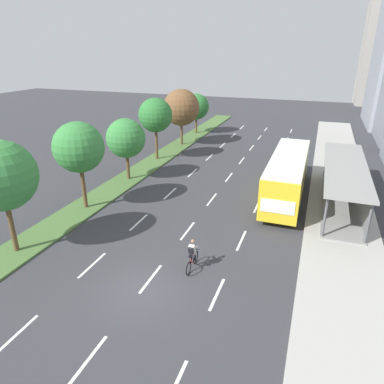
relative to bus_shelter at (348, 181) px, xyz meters
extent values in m
plane|color=#38383D|center=(-9.53, -14.23, -1.87)|extent=(140.00, 140.00, 0.00)
cube|color=#4C7038|center=(-17.83, 5.77, -1.81)|extent=(2.60, 52.00, 0.12)
cube|color=#ADAAA3|center=(-0.28, 5.77, -1.79)|extent=(4.50, 52.00, 0.15)
cube|color=white|center=(-13.03, -18.50, -1.86)|extent=(0.14, 2.47, 0.01)
cube|color=white|center=(-13.03, -13.19, -1.86)|extent=(0.14, 2.47, 0.01)
cube|color=white|center=(-13.03, -7.88, -1.86)|extent=(0.14, 2.47, 0.01)
cube|color=white|center=(-13.03, -2.57, -1.86)|extent=(0.14, 2.47, 0.01)
cube|color=white|center=(-13.03, 2.73, -1.86)|extent=(0.14, 2.47, 0.01)
cube|color=white|center=(-13.03, 8.04, -1.86)|extent=(0.14, 2.47, 0.01)
cube|color=white|center=(-13.03, 13.35, -1.86)|extent=(0.14, 2.47, 0.01)
cube|color=white|center=(-13.03, 18.66, -1.86)|extent=(0.14, 2.47, 0.01)
cube|color=white|center=(-13.03, 23.97, -1.86)|extent=(0.14, 2.47, 0.01)
cube|color=white|center=(-9.53, -18.50, -1.86)|extent=(0.14, 2.47, 0.01)
cube|color=white|center=(-9.53, -13.19, -1.86)|extent=(0.14, 2.47, 0.01)
cube|color=white|center=(-9.53, -7.88, -1.86)|extent=(0.14, 2.47, 0.01)
cube|color=white|center=(-9.53, -2.57, -1.86)|extent=(0.14, 2.47, 0.01)
cube|color=white|center=(-9.53, 2.73, -1.86)|extent=(0.14, 2.47, 0.01)
cube|color=white|center=(-9.53, 8.04, -1.86)|extent=(0.14, 2.47, 0.01)
cube|color=white|center=(-9.53, 13.35, -1.86)|extent=(0.14, 2.47, 0.01)
cube|color=white|center=(-9.53, 18.66, -1.86)|extent=(0.14, 2.47, 0.01)
cube|color=white|center=(-9.53, 23.97, -1.86)|extent=(0.14, 2.47, 0.01)
cube|color=white|center=(-6.03, -13.19, -1.86)|extent=(0.14, 2.47, 0.01)
cube|color=white|center=(-6.03, -7.88, -1.86)|extent=(0.14, 2.47, 0.01)
cube|color=white|center=(-6.03, -2.57, -1.86)|extent=(0.14, 2.47, 0.01)
cube|color=white|center=(-6.03, 2.73, -1.86)|extent=(0.14, 2.47, 0.01)
cube|color=white|center=(-6.03, 8.04, -1.86)|extent=(0.14, 2.47, 0.01)
cube|color=white|center=(-6.03, 13.35, -1.86)|extent=(0.14, 2.47, 0.01)
cube|color=white|center=(-6.03, 18.66, -1.86)|extent=(0.14, 2.47, 0.01)
cube|color=white|center=(-6.03, 23.97, -1.86)|extent=(0.14, 2.47, 0.01)
cube|color=gray|center=(-0.28, 0.00, -1.67)|extent=(2.60, 12.66, 0.10)
cylinder|color=#56565B|center=(-1.46, -6.08, -0.32)|extent=(0.16, 0.16, 2.60)
cylinder|color=#56565B|center=(-1.46, 6.08, -0.32)|extent=(0.16, 0.16, 2.60)
cylinder|color=#56565B|center=(0.90, -6.08, -0.32)|extent=(0.16, 0.16, 2.60)
cylinder|color=#56565B|center=(0.90, 6.08, -0.32)|extent=(0.16, 0.16, 2.60)
cube|color=gray|center=(0.96, 0.00, -0.32)|extent=(0.10, 12.03, 2.34)
cube|color=gray|center=(-0.28, 0.00, 1.06)|extent=(2.90, 13.06, 0.16)
cube|color=yellow|center=(-4.28, -0.23, -0.02)|extent=(2.50, 11.20, 2.80)
cube|color=#2D3D4C|center=(-4.28, -0.23, 0.83)|extent=(2.54, 10.30, 0.90)
cube|color=silver|center=(-4.28, -0.23, 1.44)|extent=(2.45, 10.98, 0.12)
cube|color=#2D3D4C|center=(-4.28, 5.39, 0.33)|extent=(2.25, 0.06, 1.54)
cube|color=white|center=(-4.28, -5.85, -0.22)|extent=(2.12, 0.04, 0.90)
cylinder|color=black|center=(-5.38, 3.24, -1.37)|extent=(0.30, 1.00, 1.00)
cylinder|color=black|center=(-3.18, 3.24, -1.37)|extent=(0.30, 1.00, 1.00)
cylinder|color=black|center=(-5.38, -3.70, -1.37)|extent=(0.30, 1.00, 1.00)
cylinder|color=black|center=(-3.18, -3.70, -1.37)|extent=(0.30, 1.00, 1.00)
torus|color=black|center=(-7.85, -11.09, -1.51)|extent=(0.06, 0.72, 0.72)
torus|color=black|center=(-7.85, -12.19, -1.51)|extent=(0.06, 0.72, 0.72)
cylinder|color=maroon|center=(-7.85, -11.64, -1.23)|extent=(0.05, 0.94, 0.05)
cylinder|color=maroon|center=(-7.85, -11.74, -1.41)|extent=(0.05, 0.57, 0.42)
cylinder|color=maroon|center=(-7.85, -11.84, -1.21)|extent=(0.04, 0.04, 0.40)
cube|color=black|center=(-7.85, -11.84, -1.01)|extent=(0.12, 0.24, 0.06)
cylinder|color=black|center=(-7.85, -11.14, -0.96)|extent=(0.46, 0.04, 0.04)
cube|color=silver|center=(-7.85, -11.66, -0.68)|extent=(0.30, 0.36, 0.59)
cube|color=black|center=(-7.85, -11.82, -0.66)|extent=(0.26, 0.26, 0.42)
sphere|color=#9E7051|center=(-7.85, -11.54, -0.26)|extent=(0.20, 0.20, 0.20)
cylinder|color=#23232D|center=(-7.97, -11.69, -1.08)|extent=(0.12, 0.42, 0.25)
cylinder|color=#23232D|center=(-7.97, -11.52, -1.34)|extent=(0.10, 0.17, 0.41)
cylinder|color=#23232D|center=(-7.73, -11.69, -1.08)|extent=(0.12, 0.42, 0.25)
cylinder|color=#23232D|center=(-7.73, -11.52, -1.34)|extent=(0.10, 0.17, 0.41)
cylinder|color=silver|center=(-8.02, -11.44, -0.63)|extent=(0.09, 0.47, 0.28)
cylinder|color=silver|center=(-7.68, -11.44, -0.63)|extent=(0.09, 0.47, 0.28)
cylinder|color=brown|center=(-17.86, -13.53, -0.19)|extent=(0.28, 0.28, 3.10)
sphere|color=#38843D|center=(-17.86, -13.53, 2.78)|extent=(3.79, 3.79, 3.79)
cylinder|color=brown|center=(-17.67, -7.22, -0.17)|extent=(0.28, 0.28, 3.15)
sphere|color=#38843D|center=(-17.67, -7.22, 2.71)|extent=(3.48, 3.48, 3.48)
cylinder|color=brown|center=(-17.72, -0.92, -0.56)|extent=(0.28, 0.28, 2.37)
sphere|color=#38843D|center=(-17.72, -0.92, 1.88)|extent=(3.33, 3.33, 3.33)
cylinder|color=brown|center=(-17.92, 5.39, -0.14)|extent=(0.28, 0.28, 3.22)
sphere|color=#2D7533|center=(-17.92, 5.39, 2.74)|extent=(3.39, 3.39, 3.39)
cylinder|color=brown|center=(-17.65, 11.69, -0.37)|extent=(0.28, 0.28, 2.75)
sphere|color=brown|center=(-17.65, 11.69, 2.57)|extent=(4.17, 4.17, 4.17)
cylinder|color=brown|center=(-18.03, 18.00, -0.64)|extent=(0.28, 0.28, 2.22)
sphere|color=#2D7533|center=(-18.03, 18.00, 1.73)|extent=(3.36, 3.36, 3.36)
camera|label=1|loc=(-2.55, -26.26, 9.00)|focal=32.69mm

